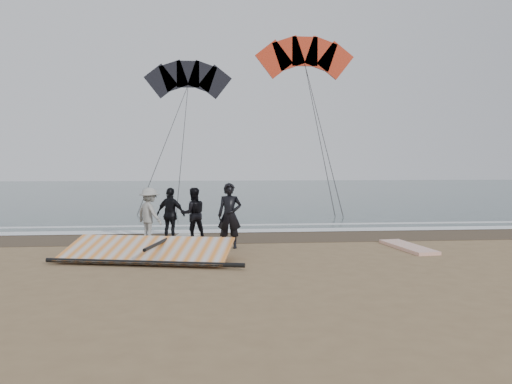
{
  "coord_description": "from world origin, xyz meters",
  "views": [
    {
      "loc": [
        -1.68,
        -12.07,
        2.46
      ],
      "look_at": [
        -0.27,
        3.0,
        1.6
      ],
      "focal_mm": 35.0,
      "sensor_mm": 36.0,
      "label": 1
    }
  ],
  "objects_px": {
    "sail_rig": "(145,252)",
    "man_main": "(230,216)",
    "board_white": "(408,247)",
    "board_cream": "(182,241)"
  },
  "relations": [
    {
      "from": "board_cream",
      "to": "board_white",
      "type": "bearing_deg",
      "value": -5.57
    },
    {
      "from": "sail_rig",
      "to": "man_main",
      "type": "bearing_deg",
      "value": 35.61
    },
    {
      "from": "board_white",
      "to": "sail_rig",
      "type": "relative_size",
      "value": 0.49
    },
    {
      "from": "board_white",
      "to": "board_cream",
      "type": "bearing_deg",
      "value": 159.16
    },
    {
      "from": "board_white",
      "to": "sail_rig",
      "type": "bearing_deg",
      "value": -178.85
    },
    {
      "from": "board_cream",
      "to": "sail_rig",
      "type": "relative_size",
      "value": 0.55
    },
    {
      "from": "man_main",
      "to": "sail_rig",
      "type": "distance_m",
      "value": 2.84
    },
    {
      "from": "board_white",
      "to": "sail_rig",
      "type": "distance_m",
      "value": 7.45
    },
    {
      "from": "man_main",
      "to": "sail_rig",
      "type": "bearing_deg",
      "value": -136.99
    },
    {
      "from": "man_main",
      "to": "sail_rig",
      "type": "height_order",
      "value": "man_main"
    }
  ]
}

